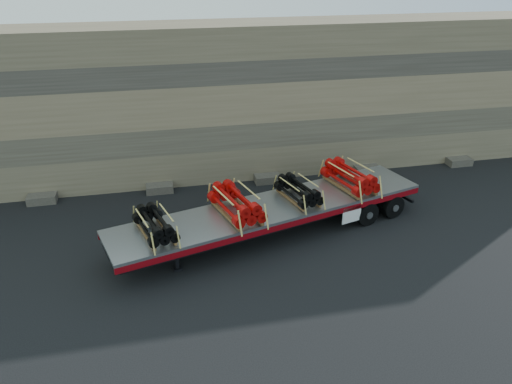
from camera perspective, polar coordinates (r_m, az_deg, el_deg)
ground at (r=19.06m, az=-1.28°, el=-5.17°), size 120.00×120.00×0.00m
rock_wall at (r=23.61m, az=-4.44°, el=10.26°), size 44.00×3.00×7.00m
trailer at (r=18.92m, az=1.83°, el=-3.26°), size 12.55×5.61×1.24m
bundle_front at (r=16.95m, az=-11.45°, el=-3.74°), size 1.53×2.24×0.72m
bundle_midfront at (r=17.82m, az=-2.28°, el=-1.39°), size 1.83×2.68×0.86m
bundle_midrear at (r=19.00m, az=4.86°, el=0.10°), size 1.51×2.21×0.71m
bundle_rear at (r=20.27m, az=10.66°, el=1.65°), size 1.79×2.62×0.85m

